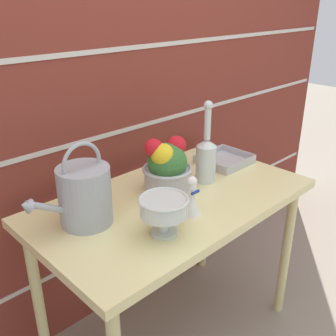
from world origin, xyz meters
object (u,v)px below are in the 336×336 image
Objects in this scene: watering_can at (84,195)px; figurine_vase at (192,199)px; wire_tray at (224,161)px; crystal_pedestal_bowl at (164,208)px; glass_decanter at (206,156)px; flower_planter at (167,167)px.

figurine_vase is at bearing -35.84° from watering_can.
figurine_vase reaches higher than wire_tray.
crystal_pedestal_bowl is 0.47× the size of glass_decanter.
watering_can is 0.29m from crystal_pedestal_bowl.
wire_tray is (0.48, 0.22, -0.05)m from figurine_vase.
watering_can is 1.42× the size of wire_tray.
figurine_vase is at bearing -109.35° from flower_planter.
flower_planter is 0.22m from figurine_vase.
glass_decanter reaches higher than watering_can.
flower_planter reaches higher than figurine_vase.
wire_tray is at bearing 20.99° from crystal_pedestal_bowl.
watering_can is 0.39m from figurine_vase.
watering_can reaches higher than wire_tray.
crystal_pedestal_bowl is 0.73× the size of flower_planter.
figurine_vase is (-0.26, -0.16, -0.05)m from glass_decanter.
figurine_vase is (0.31, -0.22, -0.05)m from watering_can.
crystal_pedestal_bowl is 0.46m from glass_decanter.
glass_decanter reaches higher than crystal_pedestal_bowl.
watering_can is at bearing 173.13° from glass_decanter.
flower_planter is at bearing 165.38° from glass_decanter.
watering_can reaches higher than figurine_vase.
flower_planter is at bearing 70.65° from figurine_vase.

